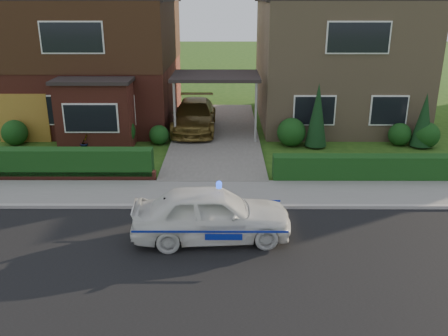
{
  "coord_description": "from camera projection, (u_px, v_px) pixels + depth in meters",
  "views": [
    {
      "loc": [
        0.44,
        -9.82,
        5.93
      ],
      "look_at": [
        0.39,
        3.5,
        1.12
      ],
      "focal_mm": 38.0,
      "sensor_mm": 36.0,
      "label": 1
    }
  ],
  "objects": [
    {
      "name": "shrub_left_mid",
      "position": [
        120.0,
        131.0,
        19.79
      ],
      "size": [
        1.32,
        1.32,
        1.32
      ],
      "primitive_type": "sphere",
      "color": "#103512",
      "rests_on": "ground"
    },
    {
      "name": "shrub_right_mid",
      "position": [
        400.0,
        134.0,
        20.0
      ],
      "size": [
        0.96,
        0.96,
        0.96
      ],
      "primitive_type": "sphere",
      "color": "#103512",
      "rests_on": "ground"
    },
    {
      "name": "potted_plant_c",
      "position": [
        143.0,
        162.0,
        16.82
      ],
      "size": [
        0.63,
        0.63,
        0.82
      ],
      "primitive_type": "imported",
      "rotation": [
        0.0,
        0.0,
        0.99
      ],
      "color": "gray",
      "rests_on": "ground"
    },
    {
      "name": "shrub_left_far",
      "position": [
        15.0,
        133.0,
        20.03
      ],
      "size": [
        1.08,
        1.08,
        1.08
      ],
      "primitive_type": "sphere",
      "color": "#103512",
      "rests_on": "ground"
    },
    {
      "name": "shrub_right_near",
      "position": [
        291.0,
        132.0,
        19.88
      ],
      "size": [
        1.2,
        1.2,
        1.2
      ],
      "primitive_type": "sphere",
      "color": "#103512",
      "rests_on": "ground"
    },
    {
      "name": "carport_link",
      "position": [
        216.0,
        77.0,
        20.65
      ],
      "size": [
        3.8,
        3.0,
        2.77
      ],
      "color": "black",
      "rests_on": "ground"
    },
    {
      "name": "hedge_left",
      "position": [
        46.0,
        179.0,
        16.4
      ],
      "size": [
        7.5,
        0.55,
        0.9
      ],
      "primitive_type": "cube",
      "color": "#103512",
      "rests_on": "ground"
    },
    {
      "name": "conifer_a",
      "position": [
        317.0,
        117.0,
        19.45
      ],
      "size": [
        0.9,
        0.9,
        2.6
      ],
      "primitive_type": "cone",
      "color": "black",
      "rests_on": "ground"
    },
    {
      "name": "dwarf_wall",
      "position": [
        43.0,
        176.0,
        16.19
      ],
      "size": [
        7.7,
        0.25,
        0.36
      ],
      "primitive_type": "cube",
      "color": "maroon",
      "rests_on": "ground"
    },
    {
      "name": "driveway",
      "position": [
        216.0,
        134.0,
        21.58
      ],
      "size": [
        3.8,
        12.0,
        0.12
      ],
      "primitive_type": "cube",
      "color": "#666059",
      "rests_on": "ground"
    },
    {
      "name": "house_right",
      "position": [
        335.0,
        47.0,
        23.15
      ],
      "size": [
        7.5,
        8.06,
        7.25
      ],
      "color": "#967C5C",
      "rests_on": "ground"
    },
    {
      "name": "hedge_right",
      "position": [
        381.0,
        181.0,
        16.26
      ],
      "size": [
        7.5,
        0.55,
        0.8
      ],
      "primitive_type": "cube",
      "color": "#103512",
      "rests_on": "ground"
    },
    {
      "name": "conifer_b",
      "position": [
        424.0,
        122.0,
        19.5
      ],
      "size": [
        0.9,
        0.9,
        2.2
      ],
      "primitive_type": "cone",
      "color": "black",
      "rests_on": "ground"
    },
    {
      "name": "shrub_left_near",
      "position": [
        159.0,
        135.0,
        20.15
      ],
      "size": [
        0.84,
        0.84,
        0.84
      ],
      "primitive_type": "sphere",
      "color": "#103512",
      "rests_on": "ground"
    },
    {
      "name": "shrub_right_far",
      "position": [
        426.0,
        135.0,
        19.69
      ],
      "size": [
        1.08,
        1.08,
        1.08
      ],
      "primitive_type": "sphere",
      "color": "#103512",
      "rests_on": "ground"
    },
    {
      "name": "road",
      "position": [
        207.0,
        262.0,
        11.25
      ],
      "size": [
        60.0,
        6.0,
        0.02
      ],
      "primitive_type": "cube",
      "color": "black",
      "rests_on": "ground"
    },
    {
      "name": "police_car",
      "position": [
        212.0,
        214.0,
        12.14
      ],
      "size": [
        3.75,
        4.18,
        1.55
      ],
      "rotation": [
        0.0,
        0.0,
        1.65
      ],
      "color": "silver",
      "rests_on": "ground"
    },
    {
      "name": "driveway_car",
      "position": [
        194.0,
        116.0,
        21.81
      ],
      "size": [
        1.91,
        4.7,
        1.36
      ],
      "primitive_type": "imported",
      "rotation": [
        0.0,
        0.0,
        -0.0
      ],
      "color": "brown",
      "rests_on": "driveway"
    },
    {
      "name": "kerb",
      "position": [
        211.0,
        207.0,
        14.1
      ],
      "size": [
        60.0,
        0.16,
        0.12
      ],
      "primitive_type": "cube",
      "color": "#9E9993",
      "rests_on": "ground"
    },
    {
      "name": "potted_plant_b",
      "position": [
        85.0,
        143.0,
        19.27
      ],
      "size": [
        0.52,
        0.5,
        0.73
      ],
      "primitive_type": "imported",
      "rotation": [
        0.0,
        0.0,
        0.94
      ],
      "color": "gray",
      "rests_on": "ground"
    },
    {
      "name": "house_left",
      "position": [
        98.0,
        44.0,
        23.05
      ],
      "size": [
        7.5,
        9.53,
        7.25
      ],
      "color": "maroon",
      "rests_on": "ground"
    },
    {
      "name": "ground",
      "position": [
        207.0,
        262.0,
        11.25
      ],
      "size": [
        120.0,
        120.0,
        0.0
      ],
      "primitive_type": "plane",
      "color": "#204913",
      "rests_on": "ground"
    },
    {
      "name": "sidewalk",
      "position": [
        212.0,
        193.0,
        15.09
      ],
      "size": [
        60.0,
        2.0,
        0.1
      ],
      "primitive_type": "cube",
      "color": "slate",
      "rests_on": "ground"
    },
    {
      "name": "garage_door",
      "position": [
        23.0,
        118.0,
        20.29
      ],
      "size": [
        2.2,
        0.1,
        2.1
      ],
      "primitive_type": "cube",
      "color": "olive",
      "rests_on": "ground"
    }
  ]
}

